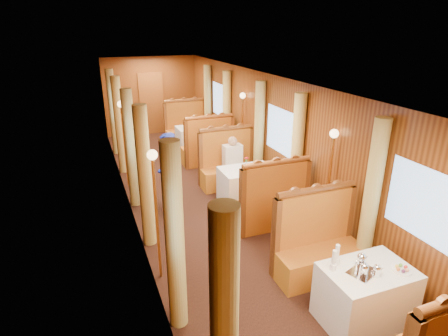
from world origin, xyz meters
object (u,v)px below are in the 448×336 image
table_mid (247,186)px  banquette_mid_aft (228,167)px  table_far (196,140)px  tea_tray (363,272)px  teapot_left (364,272)px  rose_vase_far (195,121)px  steward (168,175)px  banquette_near_aft (317,248)px  fruit_plate (402,269)px  rose_vase_mid (246,161)px  table_near (365,295)px  banquette_far_fwd (208,148)px  teapot_back (361,262)px  banquette_far_aft (187,129)px  passenger (233,158)px  banquette_mid_fwd (270,205)px  teapot_right (376,272)px

table_mid → banquette_mid_aft: banquette_mid_aft is taller
table_far → tea_tray: bearing=-90.9°
teapot_left → rose_vase_far: 7.09m
rose_vase_far → steward: 3.71m
banquette_mid_aft → banquette_near_aft: bearing=-90.0°
fruit_plate → rose_vase_mid: rose_vase_mid is taller
table_near → banquette_far_fwd: bearing=90.0°
tea_tray → teapot_left: bearing=-127.7°
banquette_mid_aft → teapot_left: bearing=-92.0°
teapot_back → rose_vase_mid: 3.44m
banquette_near_aft → banquette_mid_aft: 3.50m
rose_vase_mid → tea_tray: bearing=-91.7°
table_near → banquette_far_aft: (0.00, 8.01, 0.05)m
passenger → fruit_plate: bearing=-85.6°
teapot_left → banquette_mid_fwd: bearing=63.7°
table_near → table_mid: same height
rose_vase_far → table_mid: bearing=-89.6°
fruit_plate → rose_vase_far: (-0.36, 7.16, 0.16)m
teapot_right → table_mid: bearing=92.6°
steward → banquette_mid_aft: bearing=117.2°
banquette_far_aft → steward: 4.67m
banquette_mid_aft → banquette_far_aft: bearing=90.0°
table_near → banquette_far_fwd: banquette_far_fwd is taller
rose_vase_mid → passenger: 0.75m
table_mid → table_far: same height
banquette_mid_aft → banquette_mid_fwd: bearing=-90.0°
table_mid → banquette_far_fwd: banquette_far_fwd is taller
teapot_right → table_far: bearing=92.8°
rose_vase_mid → fruit_plate: bearing=-84.5°
banquette_near_aft → tea_tray: (-0.12, -1.04, 0.33)m
banquette_far_fwd → rose_vase_mid: bearing=-90.3°
table_far → tea_tray: tea_tray is taller
teapot_left → fruit_plate: (0.50, -0.08, -0.05)m
passenger → tea_tray: bearing=-91.6°
banquette_far_aft → teapot_right: size_ratio=9.28×
tea_tray → teapot_back: size_ratio=1.92×
fruit_plate → steward: 4.24m
banquette_mid_fwd → teapot_left: banquette_mid_fwd is taller
banquette_far_aft → rose_vase_mid: 4.53m
table_mid → passenger: size_ratio=1.38×
table_near → rose_vase_mid: size_ratio=2.92×
steward → banquette_mid_fwd: bearing=51.7°
table_far → rose_vase_mid: bearing=-90.2°
banquette_mid_aft → rose_vase_far: size_ratio=3.72×
banquette_far_fwd → fruit_plate: size_ratio=5.93×
table_near → banquette_mid_aft: size_ratio=0.78×
teapot_left → fruit_plate: 0.50m
banquette_near_aft → passenger: size_ratio=1.76×
steward → passenger: bearing=109.1°
tea_tray → rose_vase_mid: bearing=88.3°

